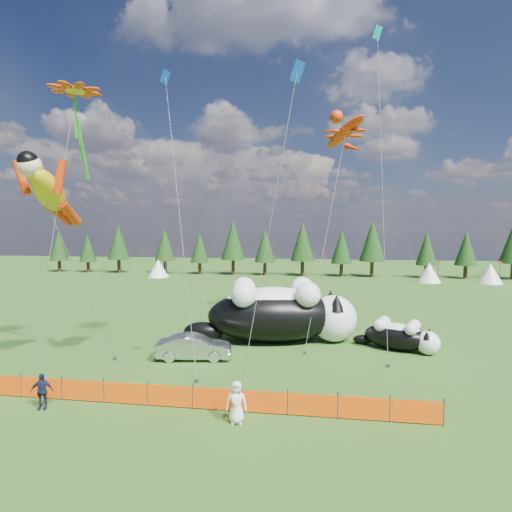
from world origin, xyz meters
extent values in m
plane|color=#103409|center=(0.00, 0.00, 0.00)|extent=(160.00, 160.00, 0.00)
cylinder|color=#262626|center=(-7.00, -3.00, 0.55)|extent=(0.06, 0.06, 1.10)
cylinder|color=#262626|center=(-5.00, -3.00, 0.55)|extent=(0.06, 0.06, 1.10)
cylinder|color=#262626|center=(-3.00, -3.00, 0.55)|extent=(0.06, 0.06, 1.10)
cylinder|color=#262626|center=(-1.00, -3.00, 0.55)|extent=(0.06, 0.06, 1.10)
cylinder|color=#262626|center=(1.00, -3.00, 0.55)|extent=(0.06, 0.06, 1.10)
cylinder|color=#262626|center=(3.00, -3.00, 0.55)|extent=(0.06, 0.06, 1.10)
cylinder|color=#262626|center=(5.00, -3.00, 0.55)|extent=(0.06, 0.06, 1.10)
cylinder|color=#262626|center=(7.00, -3.00, 0.55)|extent=(0.06, 0.06, 1.10)
cylinder|color=#262626|center=(9.00, -3.00, 0.55)|extent=(0.06, 0.06, 1.10)
cylinder|color=#262626|center=(11.00, -3.00, 0.55)|extent=(0.06, 0.06, 1.10)
cube|color=#F24C05|center=(-8.00, -3.00, 0.50)|extent=(2.00, 0.04, 0.90)
cube|color=#F24C05|center=(-6.00, -3.00, 0.50)|extent=(2.00, 0.04, 0.90)
cube|color=#F24C05|center=(-4.00, -3.00, 0.50)|extent=(2.00, 0.04, 0.90)
cube|color=#F24C05|center=(-2.00, -3.00, 0.50)|extent=(2.00, 0.04, 0.90)
cube|color=#F24C05|center=(0.00, -3.00, 0.50)|extent=(2.00, 0.04, 0.90)
cube|color=#F24C05|center=(2.00, -3.00, 0.50)|extent=(2.00, 0.04, 0.90)
cube|color=#F24C05|center=(4.00, -3.00, 0.50)|extent=(2.00, 0.04, 0.90)
cube|color=#F24C05|center=(6.00, -3.00, 0.50)|extent=(2.00, 0.04, 0.90)
cube|color=#F24C05|center=(8.00, -3.00, 0.50)|extent=(2.00, 0.04, 0.90)
cube|color=#F24C05|center=(10.00, -3.00, 0.50)|extent=(2.00, 0.04, 0.90)
ellipsoid|color=black|center=(3.29, 7.48, 1.75)|extent=(9.30, 5.51, 3.49)
ellipsoid|color=white|center=(3.29, 7.48, 2.62)|extent=(7.00, 4.00, 2.14)
sphere|color=white|center=(7.31, 8.18, 1.55)|extent=(3.11, 3.11, 3.11)
sphere|color=#ED5C83|center=(8.61, 8.40, 1.55)|extent=(0.43, 0.43, 0.43)
ellipsoid|color=black|center=(-1.30, 6.68, 0.68)|extent=(2.91, 1.80, 1.36)
cone|color=black|center=(7.47, 7.26, 2.80)|extent=(1.09, 1.09, 1.09)
cone|color=black|center=(7.15, 9.09, 2.80)|extent=(1.09, 1.09, 1.09)
sphere|color=white|center=(5.18, 9.09, 3.40)|extent=(1.63, 1.63, 1.63)
sphere|color=white|center=(5.61, 6.60, 3.40)|extent=(1.63, 1.63, 1.63)
sphere|color=white|center=(1.16, 8.39, 3.40)|extent=(1.63, 1.63, 1.63)
sphere|color=white|center=(1.59, 5.91, 3.40)|extent=(1.63, 1.63, 1.63)
ellipsoid|color=black|center=(11.14, 6.86, 0.80)|extent=(4.40, 3.33, 1.59)
ellipsoid|color=white|center=(11.14, 6.86, 1.20)|extent=(3.29, 2.45, 0.97)
sphere|color=white|center=(12.83, 6.10, 0.71)|extent=(1.42, 1.42, 1.42)
sphere|color=#ED5C83|center=(13.38, 5.85, 0.71)|extent=(0.20, 0.20, 0.20)
ellipsoid|color=black|center=(9.20, 7.73, 0.31)|extent=(1.38, 1.07, 0.62)
cone|color=black|center=(12.66, 5.71, 1.28)|extent=(0.50, 0.50, 0.50)
cone|color=black|center=(13.01, 6.49, 1.28)|extent=(0.50, 0.50, 0.50)
sphere|color=white|center=(12.26, 6.99, 1.55)|extent=(0.74, 0.74, 0.74)
sphere|color=white|center=(11.79, 5.94, 1.55)|extent=(0.74, 0.74, 0.74)
sphere|color=white|center=(10.56, 7.75, 1.55)|extent=(0.74, 0.74, 0.74)
sphere|color=white|center=(10.09, 6.70, 1.55)|extent=(0.74, 0.74, 0.74)
imported|color=silver|center=(-0.87, 3.22, 0.71)|extent=(4.50, 2.13, 1.42)
imported|color=#141B37|center=(-5.29, -3.93, 0.77)|extent=(0.99, 0.71, 1.53)
imported|color=white|center=(3.06, -3.93, 0.84)|extent=(0.89, 0.66, 1.67)
cylinder|color=#595959|center=(-6.17, 0.87, 4.78)|extent=(0.03, 0.03, 9.87)
cube|color=#262626|center=(-5.35, 2.39, 0.08)|extent=(0.15, 0.15, 0.16)
cylinder|color=#595959|center=(6.89, 9.74, 7.70)|extent=(0.03, 0.03, 17.92)
cube|color=#262626|center=(5.48, 5.13, 0.08)|extent=(0.15, 0.15, 0.16)
cylinder|color=#595959|center=(-6.76, -0.74, 7.38)|extent=(0.03, 0.03, 14.71)
cube|color=#262626|center=(-7.41, -1.92, 0.08)|extent=(0.15, 0.15, 0.16)
cube|color=#21991B|center=(-6.10, 0.45, 12.21)|extent=(0.19, 0.19, 4.22)
cylinder|color=#595959|center=(-1.72, 3.33, 8.81)|extent=(0.03, 0.03, 19.11)
cube|color=#262626|center=(0.30, -0.17, 0.08)|extent=(0.15, 0.15, 0.16)
cylinder|color=#595959|center=(9.90, 5.54, 9.93)|extent=(0.03, 0.03, 20.00)
cube|color=#262626|center=(10.07, 3.44, 0.08)|extent=(0.15, 0.15, 0.16)
cylinder|color=#595959|center=(4.01, -1.95, 7.01)|extent=(0.03, 0.03, 13.96)
cube|color=#262626|center=(2.76, -1.62, 0.08)|extent=(0.15, 0.15, 0.16)
camera|label=1|loc=(6.02, -18.76, 7.61)|focal=28.00mm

